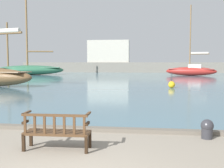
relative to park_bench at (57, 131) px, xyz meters
name	(u,v)px	position (x,y,z in m)	size (l,w,h in m)	color
harbor_water	(139,75)	(0.61, 42.12, -0.43)	(100.00, 80.00, 0.08)	slate
quay_edge_kerb	(97,129)	(0.61, 1.97, -0.41)	(40.00, 0.30, 0.12)	#675F54
park_bench	(57,131)	(0.00, 0.00, 0.00)	(1.61, 0.55, 0.92)	black
sailboat_mid_port	(29,69)	(-17.47, 38.04, 0.58)	(11.66, 5.65, 12.26)	#2D6647
sailboat_distant_harbor	(191,70)	(8.90, 38.72, 0.46)	(7.96, 3.60, 10.93)	maroon
mooring_bollard	(207,129)	(3.84, 1.53, -0.18)	(0.36, 0.36, 0.55)	#2D2D33
channel_buoy	(172,85)	(4.08, 16.46, -0.11)	(0.54, 0.54, 1.24)	gold
far_breakwater	(133,64)	(-0.96, 51.96, 1.41)	(50.13, 2.40, 6.77)	slate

